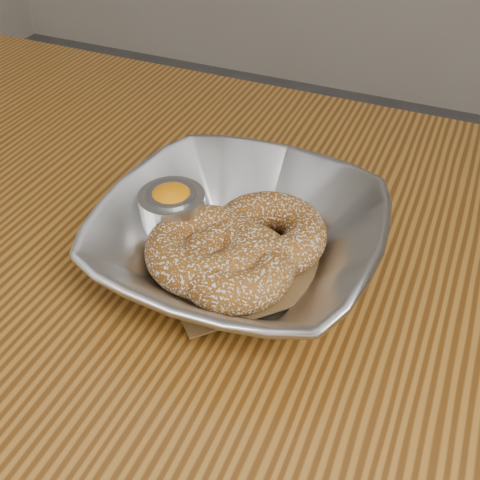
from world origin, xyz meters
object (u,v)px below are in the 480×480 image
at_px(donut_back, 269,233).
at_px(ramekin, 173,212).
at_px(serving_bowl, 240,240).
at_px(donut_extra, 206,250).
at_px(table, 175,342).
at_px(donut_front, 235,265).

relative_size(donut_back, ramekin, 1.71).
bearing_deg(ramekin, donut_back, 9.23).
bearing_deg(donut_back, serving_bowl, -133.17).
xyz_separation_m(donut_extra, ramekin, (-0.05, 0.03, 0.01)).
xyz_separation_m(table, serving_bowl, (0.06, 0.04, 0.13)).
xyz_separation_m(serving_bowl, donut_front, (0.01, -0.03, -0.00)).
xyz_separation_m(table, donut_front, (0.07, 0.01, 0.13)).
xyz_separation_m(table, donut_back, (0.08, 0.06, 0.13)).
bearing_deg(serving_bowl, ramekin, 175.09).
relative_size(serving_bowl, ramekin, 4.04).
distance_m(serving_bowl, donut_front, 0.03).
relative_size(table, donut_extra, 11.27).
distance_m(serving_bowl, ramekin, 0.07).
bearing_deg(table, serving_bowl, 31.98).
bearing_deg(serving_bowl, table, -148.02).
bearing_deg(donut_front, donut_back, 78.14).
height_order(donut_back, ramekin, ramekin).
bearing_deg(donut_front, ramekin, 155.55).
bearing_deg(donut_extra, table, -159.53).
distance_m(donut_front, ramekin, 0.09).
bearing_deg(ramekin, donut_extra, -30.92).
distance_m(table, serving_bowl, 0.15).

